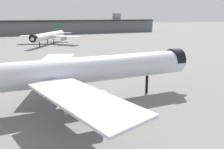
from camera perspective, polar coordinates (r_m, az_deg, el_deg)
name	(u,v)px	position (r m, az deg, el deg)	size (l,w,h in m)	color
ground	(80,102)	(48.09, -8.37, -7.06)	(900.00, 900.00, 0.00)	slate
airliner_near_gate	(81,71)	(45.74, -8.01, 0.96)	(55.40, 50.10, 15.77)	silver
airliner_far_taxiway	(49,36)	(144.40, -16.10, 9.66)	(38.27, 42.69, 12.25)	white
terminal_building	(62,26)	(230.27, -12.94, 12.10)	(198.91, 50.79, 19.63)	slate
baggage_cart_trailing	(62,66)	(78.54, -12.85, 2.29)	(2.34, 2.68, 1.82)	black
traffic_cone_wingtip	(76,68)	(77.23, -9.32, 1.74)	(0.48, 0.48, 0.59)	#F2600C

